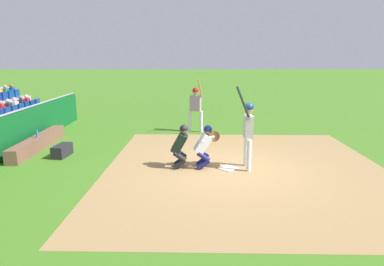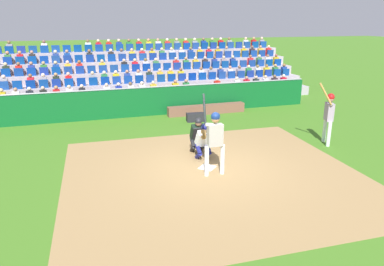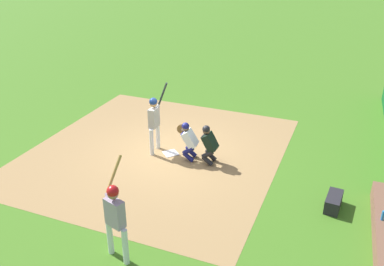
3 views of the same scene
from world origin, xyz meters
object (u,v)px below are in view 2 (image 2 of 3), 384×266
at_px(home_plate_marker, 207,167).
at_px(catcher_crouching, 204,139).
at_px(batter_at_plate, 215,136).
at_px(water_bottle_on_bench, 204,103).
at_px(on_deck_batter, 329,113).
at_px(equipment_duffel_bag, 196,117).
at_px(dugout_bench, 207,109).
at_px(home_plate_umpire, 198,133).

height_order(home_plate_marker, catcher_crouching, catcher_crouching).
height_order(home_plate_marker, batter_at_plate, batter_at_plate).
bearing_deg(water_bottle_on_bench, on_deck_batter, 117.06).
xyz_separation_m(batter_at_plate, water_bottle_on_bench, (-2.07, -6.73, -0.62)).
bearing_deg(equipment_duffel_bag, dugout_bench, -122.73).
relative_size(home_plate_marker, water_bottle_on_bench, 1.83).
bearing_deg(batter_at_plate, home_plate_umpire, -93.71).
xyz_separation_m(catcher_crouching, on_deck_batter, (-4.75, -0.12, 0.47)).
height_order(home_plate_umpire, on_deck_batter, on_deck_batter).
relative_size(home_plate_marker, home_plate_umpire, 0.35).
height_order(catcher_crouching, equipment_duffel_bag, catcher_crouching).
height_order(home_plate_marker, equipment_duffel_bag, equipment_duffel_bag).
height_order(batter_at_plate, water_bottle_on_bench, batter_at_plate).
relative_size(home_plate_marker, catcher_crouching, 0.35).
bearing_deg(home_plate_umpire, water_bottle_on_bench, -111.85).
relative_size(batter_at_plate, home_plate_umpire, 1.85).
distance_m(dugout_bench, water_bottle_on_bench, 0.38).
xyz_separation_m(home_plate_marker, batter_at_plate, (-0.01, 0.53, 1.16)).
height_order(batter_at_plate, equipment_duffel_bag, batter_at_plate).
bearing_deg(catcher_crouching, water_bottle_on_bench, -109.66).
bearing_deg(catcher_crouching, dugout_bench, -110.85).
bearing_deg(equipment_duffel_bag, water_bottle_on_bench, -119.14).
relative_size(home_plate_marker, dugout_bench, 0.12).
bearing_deg(equipment_duffel_bag, batter_at_plate, 83.41).
xyz_separation_m(catcher_crouching, home_plate_umpire, (-0.03, -0.68, -0.01)).
bearing_deg(equipment_duffel_bag, home_plate_marker, 81.99).
height_order(home_plate_marker, dugout_bench, dugout_bench).
xyz_separation_m(home_plate_marker, on_deck_batter, (-4.85, -0.78, 1.16)).
distance_m(home_plate_umpire, equipment_duffel_bag, 4.00).
bearing_deg(equipment_duffel_bag, on_deck_batter, 135.57).
bearing_deg(home_plate_umpire, on_deck_batter, 173.29).
bearing_deg(catcher_crouching, equipment_duffel_bag, -105.17).
relative_size(dugout_bench, equipment_duffel_bag, 4.71).
bearing_deg(catcher_crouching, batter_at_plate, 85.62).
relative_size(water_bottle_on_bench, equipment_duffel_bag, 0.30).
distance_m(batter_at_plate, on_deck_batter, 5.01).
distance_m(equipment_duffel_bag, on_deck_batter, 5.69).
bearing_deg(home_plate_umpire, catcher_crouching, 87.47).
bearing_deg(catcher_crouching, home_plate_marker, 81.05).
xyz_separation_m(home_plate_umpire, dugout_bench, (-2.10, -4.92, -0.47)).
height_order(batter_at_plate, on_deck_batter, batter_at_plate).
distance_m(home_plate_marker, dugout_bench, 6.65).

